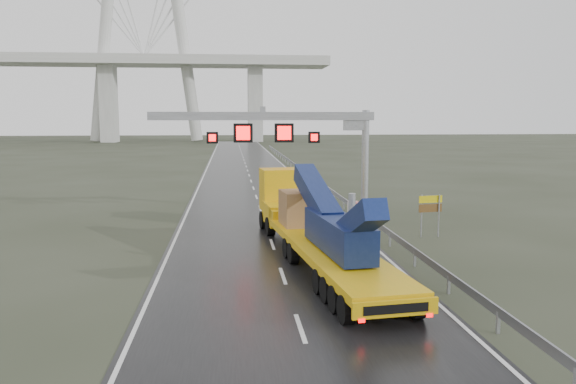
{
  "coord_description": "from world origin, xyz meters",
  "views": [
    {
      "loc": [
        -2.16,
        -19.05,
        6.7
      ],
      "look_at": [
        0.55,
        7.16,
        3.2
      ],
      "focal_mm": 35.0,
      "sensor_mm": 36.0,
      "label": 1
    }
  ],
  "objects": [
    {
      "name": "guardrail",
      "position": [
        6.1,
        30.0,
        0.7
      ],
      "size": [
        0.2,
        140.0,
        1.4
      ],
      "primitive_type": null,
      "color": "gray",
      "rests_on": "ground"
    },
    {
      "name": "striped_barrier",
      "position": [
        6.0,
        17.46,
        0.57
      ],
      "size": [
        0.73,
        0.48,
        1.13
      ],
      "primitive_type": "cube",
      "rotation": [
        0.0,
        0.0,
        0.19
      ],
      "color": "red",
      "rests_on": "ground"
    },
    {
      "name": "exit_sign_pair",
      "position": [
        9.0,
        11.07,
        1.69
      ],
      "size": [
        1.4,
        0.27,
        2.41
      ],
      "rotation": [
        0.0,
        0.0,
        0.15
      ],
      "color": "gray",
      "rests_on": "ground"
    },
    {
      "name": "road",
      "position": [
        0.0,
        40.0,
        0.01
      ],
      "size": [
        11.0,
        200.0,
        0.02
      ],
      "primitive_type": "cube",
      "color": "black",
      "rests_on": "ground"
    },
    {
      "name": "sign_gantry",
      "position": [
        2.1,
        17.99,
        5.61
      ],
      "size": [
        14.9,
        1.2,
        7.42
      ],
      "color": "#B3B3AE",
      "rests_on": "ground"
    },
    {
      "name": "ground",
      "position": [
        0.0,
        0.0,
        0.0
      ],
      "size": [
        400.0,
        400.0,
        0.0
      ],
      "primitive_type": "plane",
      "color": "#2D3223",
      "rests_on": "ground"
    },
    {
      "name": "heavy_haul_truck",
      "position": [
        1.67,
        8.1,
        1.7
      ],
      "size": [
        4.72,
        18.81,
        4.38
      ],
      "rotation": [
        0.0,
        0.0,
        0.11
      ],
      "color": "#C69E0B",
      "rests_on": "ground"
    }
  ]
}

